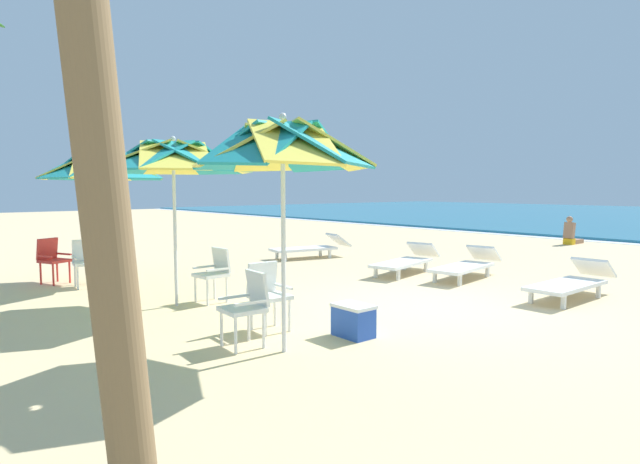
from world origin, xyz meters
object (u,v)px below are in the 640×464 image
Objects in this scene: plastic_chair_1 at (267,291)px; plastic_chair_0 at (248,304)px; beach_umbrella_0 at (283,148)px; cooler_box at (353,320)px; beach_umbrella_2 at (103,167)px; plastic_chair_3 at (86,260)px; plastic_chair_4 at (52,258)px; sun_lounger_1 at (467,265)px; sun_lounger_3 at (311,247)px; beachgoer_seated at (571,235)px; sun_lounger_2 at (406,260)px; plastic_chair_2 at (214,271)px; sun_lounger_0 at (572,282)px; beach_umbrella_1 at (173,159)px.

plastic_chair_0 is at bearing -52.61° from plastic_chair_1.
beach_umbrella_0 is 5.24× the size of cooler_box.
beach_umbrella_2 is (-5.76, -0.07, -0.02)m from beach_umbrella_0.
plastic_chair_4 is at bearing -151.71° from plastic_chair_3.
sun_lounger_3 is at bearing -174.21° from sun_lounger_1.
beachgoer_seated is at bearing 100.97° from sun_lounger_1.
beach_umbrella_2 is at bearing 61.34° from plastic_chair_4.
sun_lounger_2 is at bearing 117.18° from beach_umbrella_0.
plastic_chair_2 reaches higher than sun_lounger_3.
plastic_chair_2 is 1.00× the size of plastic_chair_3.
beach_umbrella_2 reaches higher than plastic_chair_1.
plastic_chair_4 is (-6.22, -0.92, -1.75)m from beach_umbrella_0.
sun_lounger_0 is 2.32× the size of beachgoer_seated.
beachgoer_seated is at bearing 92.56° from sun_lounger_2.
sun_lounger_0 is at bearing 2.01° from sun_lounger_2.
beach_umbrella_1 is 1.00× the size of beach_umbrella_2.
beach_umbrella_1 is at bearing -59.61° from sun_lounger_3.
sun_lounger_0 is 0.97× the size of sun_lounger_3.
beachgoer_seated is (2.86, 8.61, 0.01)m from sun_lounger_3.
sun_lounger_3 is 7.25m from cooler_box.
beach_umbrella_2 is 3.00× the size of plastic_chair_3.
beach_umbrella_1 is 6.06m from sun_lounger_1.
beach_umbrella_2 reaches higher than cooler_box.
sun_lounger_2 is at bearing -0.01° from sun_lounger_3.
beach_umbrella_1 is 3.88m from plastic_chair_4.
plastic_chair_1 and plastic_chair_2 have the same top height.
beach_umbrella_0 reaches higher than cooler_box.
plastic_chair_2 is 0.39× the size of sun_lounger_3.
beach_umbrella_0 reaches higher than plastic_chair_0.
plastic_chair_3 is (-5.04, -0.33, 0.00)m from plastic_chair_0.
beach_umbrella_1 is 5.20× the size of cooler_box.
plastic_chair_2 is 0.33× the size of beach_umbrella_2.
plastic_chair_4 reaches higher than cooler_box.
sun_lounger_2 is (3.11, 5.22, -1.94)m from beach_umbrella_2.
sun_lounger_0 is at bearing 71.20° from plastic_chair_1.
plastic_chair_1 is 1.73× the size of cooler_box.
plastic_chair_3 is at bearing -85.88° from sun_lounger_3.
sun_lounger_2 is 1.00× the size of sun_lounger_3.
beach_umbrella_2 is 6.25m from cooler_box.
plastic_chair_1 is 5.50m from plastic_chair_4.
plastic_chair_4 is at bearing -162.96° from cooler_box.
plastic_chair_0 is 5.60m from sun_lounger_0.
cooler_box is (5.95, -4.14, -0.08)m from sun_lounger_3.
sun_lounger_0 is 0.96× the size of sun_lounger_2.
beach_umbrella_2 reaches higher than plastic_chair_2.
plastic_chair_2 and plastic_chair_3 have the same top height.
plastic_chair_4 is (-3.43, -1.58, 0.00)m from plastic_chair_2.
beachgoer_seated is (-1.58, 8.16, 0.01)m from sun_lounger_1.
sun_lounger_1 and sun_lounger_2 have the same top height.
plastic_chair_4 is at bearing -102.27° from beachgoer_seated.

